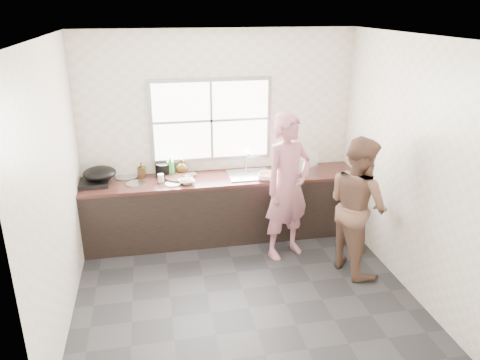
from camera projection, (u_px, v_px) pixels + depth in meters
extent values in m
cube|color=#29292C|center=(242.00, 289.00, 5.21)|extent=(3.60, 3.20, 0.01)
cube|color=silver|center=(243.00, 36.00, 4.25)|extent=(3.60, 3.20, 0.01)
cube|color=silver|center=(219.00, 134.00, 6.20)|extent=(3.60, 0.01, 2.70)
cube|color=beige|center=(55.00, 188.00, 4.40)|extent=(0.01, 3.20, 2.70)
cube|color=silver|center=(406.00, 164.00, 5.05)|extent=(0.01, 3.20, 2.70)
cube|color=beige|center=(288.00, 253.00, 3.26)|extent=(3.60, 0.01, 2.70)
cube|color=black|center=(223.00, 209.00, 6.25)|extent=(3.60, 0.62, 0.82)
cube|color=#391C17|center=(223.00, 178.00, 6.09)|extent=(3.60, 0.64, 0.04)
cube|color=silver|center=(249.00, 175.00, 6.15)|extent=(0.55, 0.45, 0.02)
cylinder|color=silver|center=(246.00, 160.00, 6.28)|extent=(0.02, 0.02, 0.30)
cube|color=#9EA0A5|center=(211.00, 120.00, 6.10)|extent=(1.60, 0.05, 1.10)
cube|color=white|center=(211.00, 121.00, 6.08)|extent=(1.50, 0.01, 1.00)
imported|color=#C57685|center=(288.00, 192.00, 5.66)|extent=(0.73, 0.62, 1.69)
imported|color=brown|center=(358.00, 205.00, 5.35)|extent=(0.79, 0.92, 1.63)
cylinder|color=black|center=(179.00, 177.00, 6.02)|extent=(0.42, 0.42, 0.04)
cube|color=silver|center=(190.00, 174.00, 6.06)|extent=(0.21, 0.18, 0.01)
imported|color=white|center=(187.00, 182.00, 5.86)|extent=(0.25, 0.25, 0.05)
imported|color=white|center=(269.00, 177.00, 5.99)|extent=(0.26, 0.26, 0.07)
imported|color=silver|center=(264.00, 178.00, 5.97)|extent=(0.21, 0.21, 0.06)
cylinder|color=black|center=(164.00, 169.00, 6.13)|extent=(0.30, 0.30, 0.16)
cylinder|color=white|center=(173.00, 184.00, 5.84)|extent=(0.25, 0.25, 0.02)
imported|color=green|center=(170.00, 166.00, 6.08)|extent=(0.12, 0.12, 0.27)
imported|color=#3D280F|center=(142.00, 170.00, 6.05)|extent=(0.10, 0.10, 0.18)
imported|color=#482F12|center=(182.00, 167.00, 6.17)|extent=(0.19, 0.19, 0.19)
cylinder|color=silver|center=(161.00, 178.00, 5.89)|extent=(0.08, 0.08, 0.11)
cube|color=black|center=(94.00, 183.00, 5.82)|extent=(0.37, 0.37, 0.05)
ellipsoid|color=black|center=(100.00, 173.00, 5.82)|extent=(0.52, 0.52, 0.15)
cube|color=white|center=(300.00, 163.00, 6.17)|extent=(0.45, 0.38, 0.28)
cylinder|color=silver|center=(136.00, 183.00, 5.85)|extent=(0.31, 0.31, 0.01)
cylinder|color=#A5A6AC|center=(127.00, 177.00, 6.07)|extent=(0.33, 0.33, 0.01)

